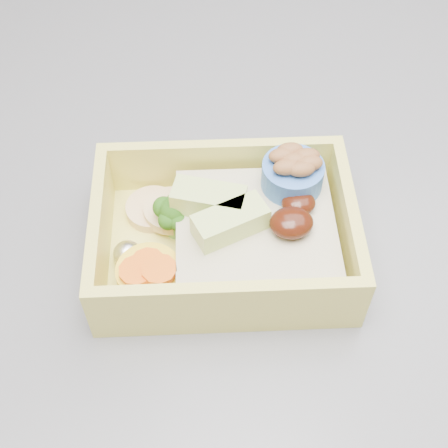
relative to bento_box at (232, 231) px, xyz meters
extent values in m
cube|color=#E0D65C|center=(-0.01, 0.00, -0.02)|extent=(0.21, 0.16, 0.01)
cube|color=#E0D65C|center=(0.00, 0.06, 0.01)|extent=(0.19, 0.03, 0.05)
cube|color=#E0D65C|center=(-0.01, -0.07, 0.01)|extent=(0.19, 0.03, 0.05)
cube|color=#E0D65C|center=(0.09, -0.01, 0.01)|extent=(0.02, 0.12, 0.05)
cube|color=#E0D65C|center=(-0.10, 0.01, 0.01)|extent=(0.02, 0.12, 0.05)
cube|color=tan|center=(0.02, 0.00, 0.00)|extent=(0.13, 0.12, 0.03)
ellipsoid|color=#351208|center=(0.04, -0.01, 0.02)|extent=(0.03, 0.03, 0.02)
ellipsoid|color=#351208|center=(0.05, 0.00, 0.02)|extent=(0.03, 0.02, 0.01)
cube|color=#C1DB72|center=(0.00, -0.01, 0.02)|extent=(0.06, 0.04, 0.02)
cube|color=#C1DB72|center=(-0.02, 0.01, 0.02)|extent=(0.06, 0.04, 0.02)
cylinder|color=#6B9F55|center=(-0.04, 0.02, -0.01)|extent=(0.01, 0.01, 0.02)
sphere|color=#285D15|center=(-0.04, 0.02, 0.01)|extent=(0.02, 0.02, 0.02)
sphere|color=#285D15|center=(-0.03, 0.02, 0.01)|extent=(0.02, 0.02, 0.02)
sphere|color=#285D15|center=(-0.05, 0.02, 0.01)|extent=(0.02, 0.02, 0.02)
sphere|color=#285D15|center=(-0.04, 0.01, 0.01)|extent=(0.02, 0.02, 0.02)
sphere|color=#285D15|center=(-0.05, 0.01, 0.01)|extent=(0.02, 0.02, 0.02)
sphere|color=#285D15|center=(-0.04, 0.03, 0.01)|extent=(0.02, 0.02, 0.02)
cylinder|color=yellow|center=(-0.07, -0.03, -0.01)|extent=(0.05, 0.05, 0.02)
cylinder|color=orange|center=(-0.07, -0.03, 0.01)|extent=(0.03, 0.03, 0.00)
cylinder|color=orange|center=(-0.07, -0.03, 0.01)|extent=(0.03, 0.03, 0.00)
cylinder|color=orange|center=(-0.06, -0.04, 0.01)|extent=(0.03, 0.03, 0.00)
cylinder|color=tan|center=(-0.06, 0.04, -0.01)|extent=(0.04, 0.04, 0.01)
cylinder|color=tan|center=(-0.04, 0.03, -0.01)|extent=(0.04, 0.04, 0.01)
ellipsoid|color=silver|center=(-0.02, 0.05, -0.01)|extent=(0.02, 0.02, 0.02)
ellipsoid|color=silver|center=(-0.08, -0.01, -0.01)|extent=(0.02, 0.02, 0.02)
cylinder|color=#3A6CC6|center=(0.05, 0.03, 0.02)|extent=(0.05, 0.05, 0.02)
ellipsoid|color=brown|center=(0.05, 0.03, 0.04)|extent=(0.02, 0.01, 0.01)
ellipsoid|color=brown|center=(0.06, 0.03, 0.04)|extent=(0.02, 0.01, 0.01)
ellipsoid|color=brown|center=(0.04, 0.03, 0.04)|extent=(0.02, 0.01, 0.01)
ellipsoid|color=brown|center=(0.05, 0.02, 0.04)|extent=(0.02, 0.01, 0.01)
ellipsoid|color=brown|center=(0.04, 0.02, 0.04)|extent=(0.02, 0.01, 0.01)
ellipsoid|color=brown|center=(0.06, 0.02, 0.04)|extent=(0.02, 0.01, 0.01)
ellipsoid|color=brown|center=(0.05, 0.04, 0.04)|extent=(0.02, 0.01, 0.01)
camera|label=1|loc=(-0.04, -0.28, 0.38)|focal=50.00mm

